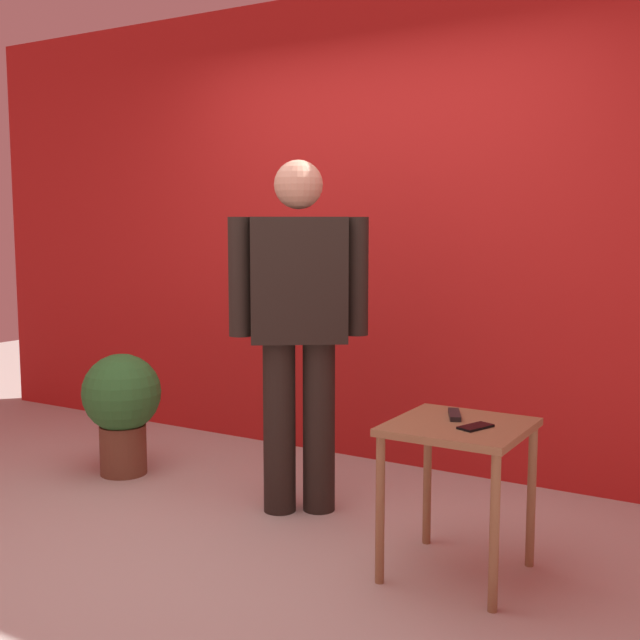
{
  "coord_description": "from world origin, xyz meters",
  "views": [
    {
      "loc": [
        2.14,
        -2.61,
        1.41
      ],
      "look_at": [
        0.24,
        0.55,
        0.97
      ],
      "focal_mm": 45.13,
      "sensor_mm": 36.0,
      "label": 1
    }
  ],
  "objects_px": {
    "tv_remote": "(455,415)",
    "potted_plant": "(122,403)",
    "side_table": "(459,448)",
    "cell_phone": "(476,427)",
    "standing_person": "(299,318)"
  },
  "relations": [
    {
      "from": "tv_remote",
      "to": "potted_plant",
      "type": "height_order",
      "value": "potted_plant"
    },
    {
      "from": "side_table",
      "to": "cell_phone",
      "type": "relative_size",
      "value": 4.33
    },
    {
      "from": "tv_remote",
      "to": "cell_phone",
      "type": "bearing_deg",
      "value": -67.57
    },
    {
      "from": "potted_plant",
      "to": "tv_remote",
      "type": "bearing_deg",
      "value": -5.1
    },
    {
      "from": "tv_remote",
      "to": "standing_person",
      "type": "bearing_deg",
      "value": 142.11
    },
    {
      "from": "side_table",
      "to": "potted_plant",
      "type": "xyz_separation_m",
      "value": [
        -2.1,
        0.27,
        -0.12
      ]
    },
    {
      "from": "side_table",
      "to": "tv_remote",
      "type": "relative_size",
      "value": 3.67
    },
    {
      "from": "side_table",
      "to": "cell_phone",
      "type": "height_order",
      "value": "cell_phone"
    },
    {
      "from": "standing_person",
      "to": "side_table",
      "type": "xyz_separation_m",
      "value": [
        0.94,
        -0.29,
        -0.43
      ]
    },
    {
      "from": "side_table",
      "to": "tv_remote",
      "type": "xyz_separation_m",
      "value": [
        -0.05,
        0.09,
        0.11
      ]
    },
    {
      "from": "standing_person",
      "to": "side_table",
      "type": "distance_m",
      "value": 1.07
    },
    {
      "from": "cell_phone",
      "to": "potted_plant",
      "type": "height_order",
      "value": "potted_plant"
    },
    {
      "from": "cell_phone",
      "to": "tv_remote",
      "type": "bearing_deg",
      "value": 157.63
    },
    {
      "from": "standing_person",
      "to": "cell_phone",
      "type": "relative_size",
      "value": 11.86
    },
    {
      "from": "standing_person",
      "to": "potted_plant",
      "type": "bearing_deg",
      "value": -179.0
    }
  ]
}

